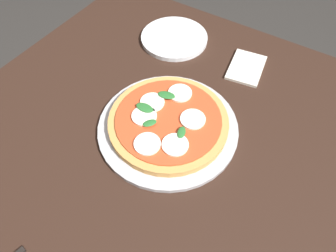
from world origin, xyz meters
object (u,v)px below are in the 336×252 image
serving_tray (168,127)px  napkin (246,68)px  dining_table (140,164)px  pizza (168,121)px  plate_white (174,38)px

serving_tray → napkin: (0.30, -0.08, -0.00)m
dining_table → serving_tray: (0.07, -0.04, 0.11)m
pizza → dining_table: bearing=153.0°
dining_table → pizza: pizza is taller
pizza → napkin: size_ratio=2.21×
pizza → plate_white: pizza is taller
pizza → plate_white: 0.34m
dining_table → napkin: size_ratio=8.53×
serving_tray → pizza: size_ratio=1.17×
dining_table → plate_white: bearing=18.4°
plate_white → napkin: bearing=-90.1°
napkin → serving_tray: bearing=165.8°
dining_table → napkin: napkin is taller
serving_tray → napkin: 0.31m
plate_white → napkin: size_ratio=1.57×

